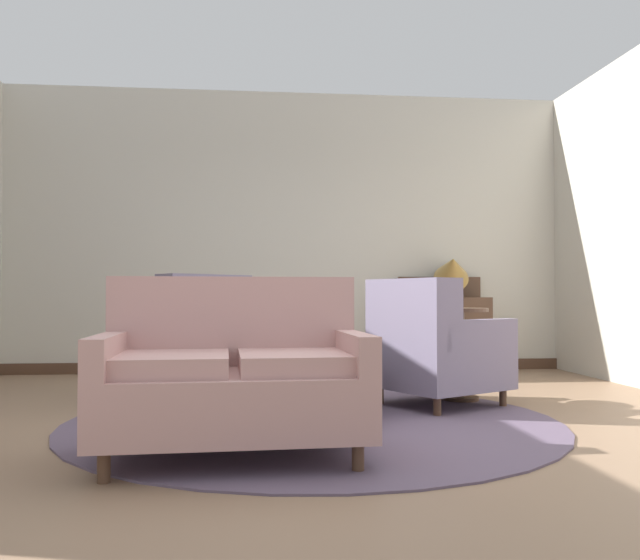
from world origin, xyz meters
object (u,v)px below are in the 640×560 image
(settee, at_px, (234,379))
(armchair_near_window, at_px, (190,346))
(side_table, at_px, (460,346))
(sideboard, at_px, (444,329))
(gramophone, at_px, (451,272))
(armchair_near_sideboard, at_px, (434,351))
(porcelain_vase, at_px, (308,330))
(coffee_table, at_px, (308,360))

(settee, relative_size, armchair_near_window, 1.26)
(side_table, bearing_deg, sideboard, 77.15)
(side_table, relative_size, gramophone, 1.30)
(armchair_near_sideboard, relative_size, armchair_near_window, 1.00)
(armchair_near_sideboard, bearing_deg, side_table, -78.19)
(porcelain_vase, bearing_deg, settee, -113.74)
(coffee_table, relative_size, sideboard, 0.94)
(side_table, bearing_deg, gramophone, 75.01)
(sideboard, bearing_deg, porcelain_vase, -124.27)
(side_table, relative_size, sideboard, 0.70)
(armchair_near_sideboard, distance_m, side_table, 0.38)
(settee, xyz_separation_m, sideboard, (2.20, 3.61, 0.07))
(porcelain_vase, relative_size, sideboard, 0.31)
(porcelain_vase, height_order, armchair_near_window, armchair_near_window)
(coffee_table, height_order, settee, settee)
(armchair_near_window, xyz_separation_m, gramophone, (2.66, 1.57, 0.67))
(armchair_near_sideboard, height_order, armchair_near_window, armchair_near_window)
(sideboard, bearing_deg, armchair_near_window, -147.40)
(sideboard, xyz_separation_m, gramophone, (0.05, -0.09, 0.63))
(armchair_near_window, bearing_deg, armchair_near_sideboard, 126.76)
(armchair_near_sideboard, bearing_deg, coffee_table, 78.25)
(coffee_table, height_order, sideboard, sideboard)
(coffee_table, xyz_separation_m, side_table, (1.27, 0.55, 0.05))
(porcelain_vase, distance_m, sideboard, 3.06)
(armchair_near_sideboard, relative_size, gramophone, 1.95)
(armchair_near_sideboard, bearing_deg, porcelain_vase, 79.96)
(sideboard, bearing_deg, side_table, -102.85)
(gramophone, bearing_deg, coffee_table, -126.41)
(armchair_near_sideboard, bearing_deg, armchair_near_window, 45.77)
(porcelain_vase, bearing_deg, sideboard, 55.73)
(side_table, bearing_deg, armchair_near_window, 172.75)
(settee, height_order, sideboard, sideboard)
(settee, relative_size, sideboard, 1.33)
(armchair_near_window, bearing_deg, gramophone, 172.82)
(side_table, distance_m, gramophone, 2.03)
(armchair_near_sideboard, xyz_separation_m, gramophone, (0.78, 2.09, 0.69))
(sideboard, height_order, gramophone, gramophone)
(armchair_near_window, bearing_deg, coffee_table, 99.63)
(porcelain_vase, xyz_separation_m, settee, (-0.48, -1.08, -0.20))
(coffee_table, bearing_deg, armchair_near_sideboard, 17.02)
(porcelain_vase, relative_size, armchair_near_window, 0.29)
(armchair_near_sideboard, relative_size, side_table, 1.50)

